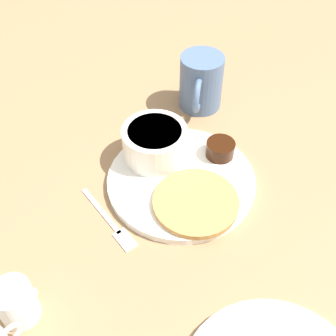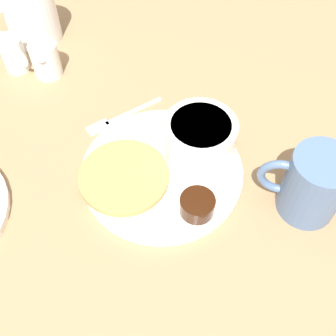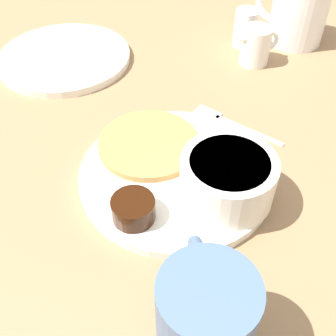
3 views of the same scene
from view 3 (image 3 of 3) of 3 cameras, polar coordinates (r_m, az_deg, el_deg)
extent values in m
plane|color=#93704C|center=(0.51, 1.10, -1.37)|extent=(4.00, 4.00, 0.00)
cylinder|color=white|center=(0.51, 1.11, -0.91)|extent=(0.23, 0.23, 0.01)
cylinder|color=#B78447|center=(0.53, -2.61, 3.30)|extent=(0.13, 0.13, 0.01)
cylinder|color=white|center=(0.46, 8.06, -1.46)|extent=(0.11, 0.11, 0.05)
cylinder|color=white|center=(0.45, 8.36, 0.55)|extent=(0.09, 0.09, 0.01)
cylinder|color=black|center=(0.45, -4.73, -5.56)|extent=(0.05, 0.05, 0.03)
cylinder|color=white|center=(0.46, 9.01, -4.59)|extent=(0.04, 0.04, 0.02)
sphere|color=white|center=(0.45, 9.27, -3.14)|extent=(0.02, 0.02, 0.02)
cylinder|color=slate|center=(0.36, 5.07, -19.94)|extent=(0.08, 0.08, 0.10)
torus|color=slate|center=(0.37, 4.01, -13.96)|extent=(0.02, 0.07, 0.06)
cylinder|color=white|center=(0.72, 11.77, 15.90)|extent=(0.05, 0.05, 0.06)
torus|color=white|center=(0.73, 13.57, 16.37)|extent=(0.03, 0.02, 0.03)
cone|color=white|center=(0.70, 10.51, 17.47)|extent=(0.02, 0.02, 0.01)
cylinder|color=white|center=(0.77, 10.49, 18.16)|extent=(0.04, 0.04, 0.06)
torus|color=white|center=(0.75, 10.17, 17.67)|extent=(0.01, 0.03, 0.03)
cone|color=white|center=(0.77, 11.05, 20.43)|extent=(0.01, 0.01, 0.01)
cube|color=silver|center=(0.59, 10.86, 5.10)|extent=(0.09, 0.06, 0.00)
cube|color=silver|center=(0.61, 5.44, 7.49)|extent=(0.04, 0.04, 0.00)
cylinder|color=white|center=(0.80, 17.32, 19.33)|extent=(0.09, 0.09, 0.10)
torus|color=white|center=(0.81, 13.99, 20.66)|extent=(0.06, 0.05, 0.06)
cylinder|color=white|center=(0.74, -13.85, 14.33)|extent=(0.22, 0.22, 0.01)
camera|label=1|loc=(0.80, -11.99, 54.26)|focal=45.00mm
camera|label=2|loc=(0.41, -79.21, 37.07)|focal=45.00mm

